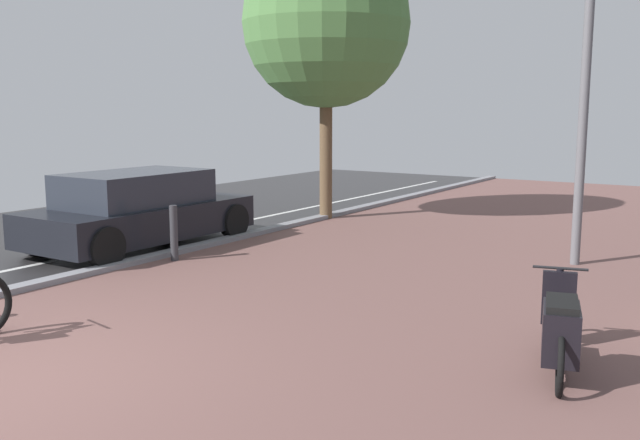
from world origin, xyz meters
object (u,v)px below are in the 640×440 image
at_px(lamp_post, 587,49).
at_px(street_tree, 326,24).
at_px(scooter_far, 560,329).
at_px(parked_car_near, 139,210).
at_px(bollard_far, 174,233).

height_order(lamp_post, street_tree, street_tree).
xyz_separation_m(scooter_far, parked_car_near, (-7.55, 2.02, 0.22)).
distance_m(parked_car_near, street_tree, 5.67).
relative_size(parked_car_near, bollard_far, 4.59).
height_order(parked_car_near, street_tree, street_tree).
xyz_separation_m(street_tree, bollard_far, (0.34, -4.89, -3.65)).
bearing_deg(lamp_post, bollard_far, -149.33).
xyz_separation_m(scooter_far, street_tree, (-6.56, 6.40, 3.69)).
bearing_deg(bollard_far, parked_car_near, 158.89).
xyz_separation_m(lamp_post, street_tree, (-5.62, 1.76, 0.90)).
bearing_deg(street_tree, scooter_far, -44.30).
bearing_deg(parked_car_near, street_tree, 77.29).
bearing_deg(parked_car_near, bollard_far, -21.11).
distance_m(parked_car_near, bollard_far, 1.43).
xyz_separation_m(scooter_far, bollard_far, (-6.22, 1.51, 0.03)).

